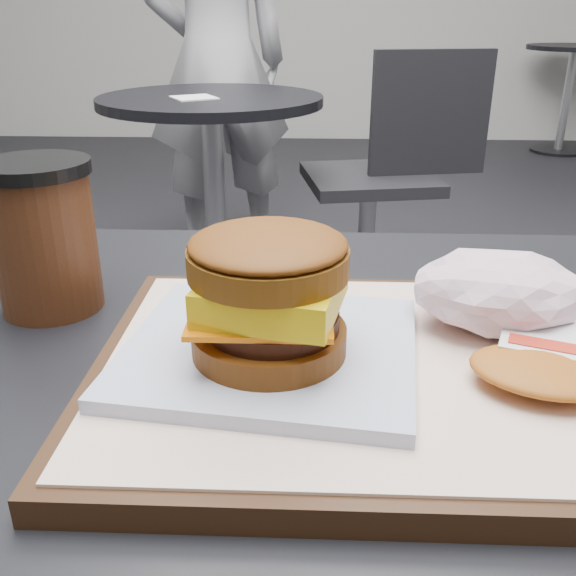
# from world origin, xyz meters

# --- Properties ---
(customer_table) EXTENTS (0.80, 0.60, 0.77)m
(customer_table) POSITION_xyz_m (0.00, 0.00, 0.58)
(customer_table) COLOR #A5A5AA
(customer_table) RESTS_ON ground
(serving_tray) EXTENTS (0.38, 0.28, 0.02)m
(serving_tray) POSITION_xyz_m (0.02, -0.02, 0.78)
(serving_tray) COLOR black
(serving_tray) RESTS_ON customer_table
(breakfast_sandwich) EXTENTS (0.21, 0.19, 0.09)m
(breakfast_sandwich) POSITION_xyz_m (-0.05, -0.03, 0.83)
(breakfast_sandwich) COLOR silver
(breakfast_sandwich) RESTS_ON serving_tray
(hash_brown) EXTENTS (0.13, 0.11, 0.02)m
(hash_brown) POSITION_xyz_m (0.13, -0.03, 0.80)
(hash_brown) COLOR silver
(hash_brown) RESTS_ON serving_tray
(crumpled_wrapper) EXTENTS (0.12, 0.10, 0.05)m
(crumpled_wrapper) POSITION_xyz_m (0.11, 0.03, 0.82)
(crumpled_wrapper) COLOR white
(crumpled_wrapper) RESTS_ON serving_tray
(coffee_cup) EXTENTS (0.09, 0.09, 0.13)m
(coffee_cup) POSITION_xyz_m (-0.25, 0.09, 0.83)
(coffee_cup) COLOR #411F0F
(coffee_cup) RESTS_ON customer_table
(neighbor_table) EXTENTS (0.70, 0.70, 0.75)m
(neighbor_table) POSITION_xyz_m (-0.35, 1.65, 0.55)
(neighbor_table) COLOR black
(neighbor_table) RESTS_ON ground
(napkin) EXTENTS (0.16, 0.16, 0.00)m
(napkin) POSITION_xyz_m (-0.39, 1.59, 0.75)
(napkin) COLOR white
(napkin) RESTS_ON neighbor_table
(neighbor_chair) EXTENTS (0.63, 0.49, 0.88)m
(neighbor_chair) POSITION_xyz_m (0.23, 1.78, 0.51)
(neighbor_chair) COLOR #A3A3A8
(neighbor_chair) RESTS_ON ground
(patron) EXTENTS (0.68, 0.56, 1.61)m
(patron) POSITION_xyz_m (-0.41, 2.26, 0.81)
(patron) COLOR silver
(patron) RESTS_ON ground
(bg_table_far) EXTENTS (0.66, 0.66, 0.75)m
(bg_table_far) POSITION_xyz_m (1.80, 4.50, 0.56)
(bg_table_far) COLOR black
(bg_table_far) RESTS_ON ground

